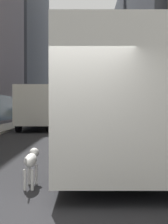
{
  "coord_description": "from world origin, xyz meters",
  "views": [
    {
      "loc": [
        0.46,
        -3.94,
        1.56
      ],
      "look_at": [
        0.48,
        7.52,
        1.4
      ],
      "focal_mm": 43.4,
      "sensor_mm": 36.0,
      "label": 1
    }
  ],
  "objects_px": {
    "transit_bus": "(104,102)",
    "car_silver_sedan": "(98,113)",
    "dalmatian_dog": "(31,161)",
    "car_yellow_taxi": "(65,113)",
    "box_truck": "(40,107)",
    "car_black_suv": "(102,114)",
    "car_red_coupe": "(107,116)",
    "car_white_van": "(96,112)"
  },
  "relations": [
    {
      "from": "transit_bus",
      "to": "car_silver_sedan",
      "type": "bearing_deg",
      "value": 87.28
    },
    {
      "from": "transit_bus",
      "to": "dalmatian_dog",
      "type": "height_order",
      "value": "transit_bus"
    },
    {
      "from": "transit_bus",
      "to": "car_yellow_taxi",
      "type": "relative_size",
      "value": 2.68
    },
    {
      "from": "car_yellow_taxi",
      "to": "box_truck",
      "type": "relative_size",
      "value": 0.57
    },
    {
      "from": "car_silver_sedan",
      "to": "box_truck",
      "type": "distance_m",
      "value": 23.96
    },
    {
      "from": "car_silver_sedan",
      "to": "car_black_suv",
      "type": "relative_size",
      "value": 1.15
    },
    {
      "from": "car_yellow_taxi",
      "to": "car_red_coupe",
      "type": "xyz_separation_m",
      "value": [
        5.6,
        -19.2,
        0.0
      ]
    },
    {
      "from": "car_black_suv",
      "to": "box_truck",
      "type": "height_order",
      "value": "box_truck"
    },
    {
      "from": "car_silver_sedan",
      "to": "car_yellow_taxi",
      "type": "distance_m",
      "value": 6.4
    },
    {
      "from": "car_red_coupe",
      "to": "car_white_van",
      "type": "distance_m",
      "value": 22.56
    },
    {
      "from": "car_red_coupe",
      "to": "transit_bus",
      "type": "bearing_deg",
      "value": -95.21
    },
    {
      "from": "car_yellow_taxi",
      "to": "transit_bus",
      "type": "bearing_deg",
      "value": -83.79
    },
    {
      "from": "car_yellow_taxi",
      "to": "dalmatian_dog",
      "type": "distance_m",
      "value": 41.3
    },
    {
      "from": "car_black_suv",
      "to": "car_yellow_taxi",
      "type": "height_order",
      "value": "same"
    },
    {
      "from": "transit_bus",
      "to": "car_black_suv",
      "type": "height_order",
      "value": "transit_bus"
    },
    {
      "from": "car_silver_sedan",
      "to": "car_white_van",
      "type": "xyz_separation_m",
      "value": [
        -0.0,
        6.45,
        -0.0
      ]
    },
    {
      "from": "car_black_suv",
      "to": "car_white_van",
      "type": "relative_size",
      "value": 1.01
    },
    {
      "from": "car_black_suv",
      "to": "car_red_coupe",
      "type": "relative_size",
      "value": 0.93
    },
    {
      "from": "car_red_coupe",
      "to": "box_truck",
      "type": "height_order",
      "value": "box_truck"
    },
    {
      "from": "car_red_coupe",
      "to": "box_truck",
      "type": "bearing_deg",
      "value": -127.98
    },
    {
      "from": "car_yellow_taxi",
      "to": "car_white_van",
      "type": "xyz_separation_m",
      "value": [
        5.6,
        3.36,
        -0.0
      ]
    },
    {
      "from": "car_silver_sedan",
      "to": "dalmatian_dog",
      "type": "height_order",
      "value": "car_silver_sedan"
    },
    {
      "from": "box_truck",
      "to": "car_red_coupe",
      "type": "bearing_deg",
      "value": 52.02
    },
    {
      "from": "car_silver_sedan",
      "to": "dalmatian_dog",
      "type": "relative_size",
      "value": 4.92
    },
    {
      "from": "transit_bus",
      "to": "car_white_van",
      "type": "bearing_deg",
      "value": 87.72
    },
    {
      "from": "car_silver_sedan",
      "to": "box_truck",
      "type": "height_order",
      "value": "box_truck"
    },
    {
      "from": "car_red_coupe",
      "to": "car_white_van",
      "type": "relative_size",
      "value": 1.08
    },
    {
      "from": "car_silver_sedan",
      "to": "car_black_suv",
      "type": "xyz_separation_m",
      "value": [
        -0.0,
        -9.04,
        -0.0
      ]
    },
    {
      "from": "transit_bus",
      "to": "car_silver_sedan",
      "type": "distance_m",
      "value": 33.72
    },
    {
      "from": "transit_bus",
      "to": "car_white_van",
      "type": "xyz_separation_m",
      "value": [
        1.6,
        40.12,
        -0.96
      ]
    },
    {
      "from": "box_truck",
      "to": "dalmatian_dog",
      "type": "xyz_separation_m",
      "value": [
        2.21,
        -14.86,
        -1.15
      ]
    },
    {
      "from": "transit_bus",
      "to": "car_black_suv",
      "type": "relative_size",
      "value": 2.81
    },
    {
      "from": "dalmatian_dog",
      "to": "transit_bus",
      "type": "bearing_deg",
      "value": 68.18
    },
    {
      "from": "car_black_suv",
      "to": "car_yellow_taxi",
      "type": "xyz_separation_m",
      "value": [
        -5.6,
        12.13,
        0.0
      ]
    },
    {
      "from": "transit_bus",
      "to": "car_red_coupe",
      "type": "height_order",
      "value": "transit_bus"
    },
    {
      "from": "car_black_suv",
      "to": "car_yellow_taxi",
      "type": "relative_size",
      "value": 0.96
    },
    {
      "from": "car_red_coupe",
      "to": "dalmatian_dog",
      "type": "xyz_separation_m",
      "value": [
        -3.39,
        -22.03,
        -0.31
      ]
    },
    {
      "from": "car_white_van",
      "to": "dalmatian_dog",
      "type": "xyz_separation_m",
      "value": [
        -3.39,
        -44.6,
        -0.31
      ]
    },
    {
      "from": "car_black_suv",
      "to": "dalmatian_dog",
      "type": "height_order",
      "value": "car_black_suv"
    },
    {
      "from": "car_black_suv",
      "to": "box_truck",
      "type": "distance_m",
      "value": 15.33
    },
    {
      "from": "car_silver_sedan",
      "to": "dalmatian_dog",
      "type": "distance_m",
      "value": 38.3
    },
    {
      "from": "transit_bus",
      "to": "box_truck",
      "type": "height_order",
      "value": "same"
    }
  ]
}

